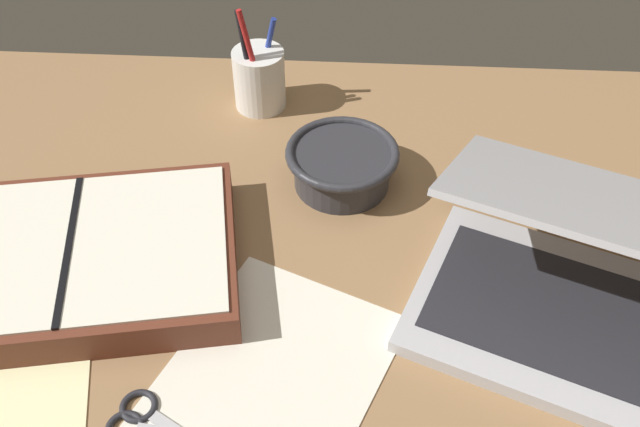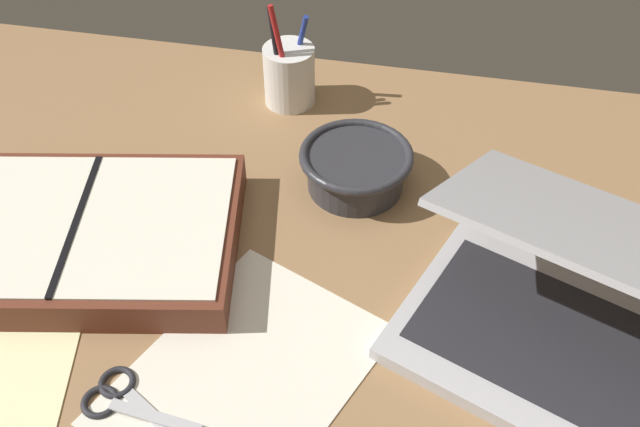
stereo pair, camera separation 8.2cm
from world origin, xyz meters
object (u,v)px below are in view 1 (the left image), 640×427
(planner, at_px, (74,260))
(scissors, at_px, (145,422))
(laptop, at_px, (566,277))
(pen_cup, at_px, (259,78))
(bowl, at_px, (342,164))

(planner, xyz_separation_m, scissors, (0.13, -0.19, -0.02))
(laptop, distance_m, pen_cup, 0.53)
(laptop, bearing_deg, scissors, -136.54)
(bowl, relative_size, pen_cup, 0.89)
(pen_cup, height_order, planner, pen_cup)
(bowl, bearing_deg, laptop, -37.71)
(laptop, distance_m, bowl, 0.32)
(laptop, relative_size, bowl, 2.60)
(laptop, bearing_deg, bowl, 163.83)
(laptop, xyz_separation_m, scissors, (-0.43, -0.17, -0.05))
(pen_cup, distance_m, planner, 0.39)
(pen_cup, relative_size, planner, 0.40)
(laptop, relative_size, scissors, 2.98)
(pen_cup, distance_m, scissors, 0.54)
(laptop, xyz_separation_m, planner, (-0.56, 0.02, -0.03))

